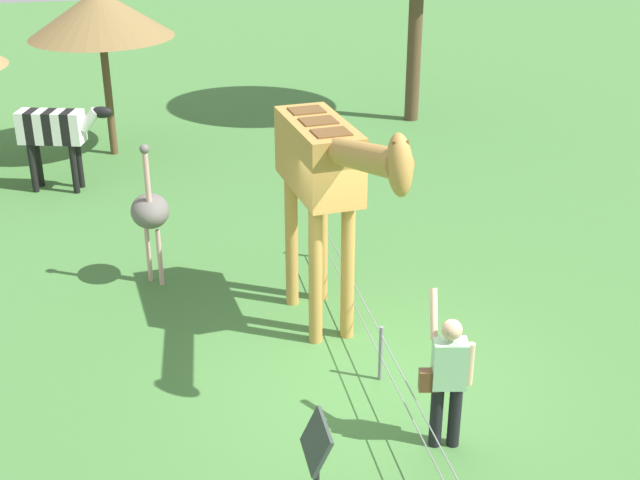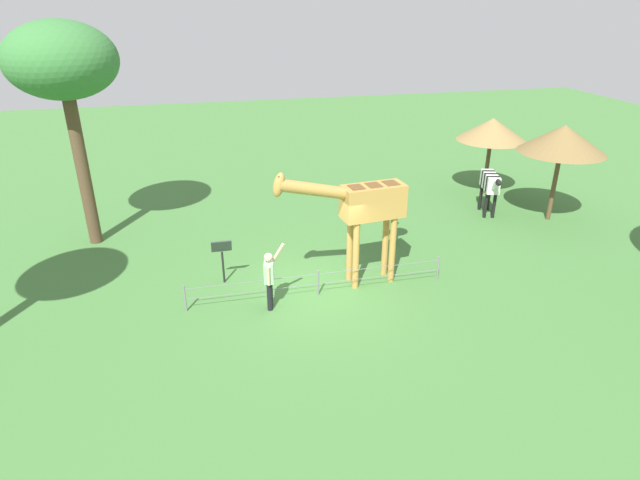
% 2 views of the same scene
% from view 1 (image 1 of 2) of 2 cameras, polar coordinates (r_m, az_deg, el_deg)
% --- Properties ---
extents(ground_plane, '(60.00, 60.00, 0.00)m').
position_cam_1_polar(ground_plane, '(10.71, 3.39, -9.35)').
color(ground_plane, '#427538').
extents(giraffe, '(3.68, 0.88, 3.51)m').
position_cam_1_polar(giraffe, '(10.75, 0.37, 4.52)').
color(giraffe, '#BC8942').
rests_on(giraffe, ground_plane).
extents(visitor, '(0.60, 0.59, 1.78)m').
position_cam_1_polar(visitor, '(9.26, 8.52, -8.94)').
color(visitor, black).
rests_on(visitor, ground_plane).
extents(zebra, '(0.79, 1.82, 1.66)m').
position_cam_1_polar(zebra, '(16.78, -17.29, 6.96)').
color(zebra, black).
rests_on(zebra, ground_plane).
extents(ostrich, '(0.70, 0.56, 2.25)m').
position_cam_1_polar(ostrich, '(12.65, -11.30, 1.90)').
color(ostrich, '#CC9E93').
rests_on(ostrich, ground_plane).
extents(shade_hut_near, '(2.93, 2.93, 3.44)m').
position_cam_1_polar(shade_hut_near, '(18.19, -14.53, 14.45)').
color(shade_hut_near, brown).
rests_on(shade_hut_near, ground_plane).
extents(info_sign, '(0.56, 0.21, 1.32)m').
position_cam_1_polar(info_sign, '(8.01, -0.24, -14.34)').
color(info_sign, black).
rests_on(info_sign, ground_plane).
extents(wire_fence, '(7.05, 0.05, 0.75)m').
position_cam_1_polar(wire_fence, '(10.51, 4.08, -7.44)').
color(wire_fence, slate).
rests_on(wire_fence, ground_plane).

